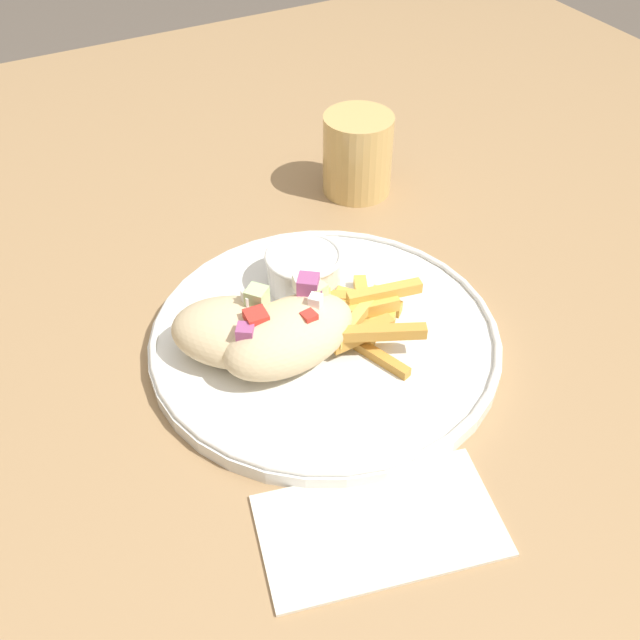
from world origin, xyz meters
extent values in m
cube|color=#9E7A51|center=(0.00, 0.00, 0.73)|extent=(1.58, 1.58, 0.04)
cylinder|color=#9E7A51|center=(0.72, 0.72, 0.36)|extent=(0.06, 0.06, 0.71)
cube|color=silver|center=(-0.05, -0.17, 0.75)|extent=(0.19, 0.13, 0.00)
cylinder|color=white|center=(0.00, 0.01, 0.75)|extent=(0.32, 0.32, 0.01)
torus|color=white|center=(0.00, 0.01, 0.76)|extent=(0.31, 0.31, 0.01)
ellipsoid|color=beige|center=(-0.04, 0.00, 0.79)|extent=(0.13, 0.09, 0.06)
cube|color=silver|center=(-0.02, 0.02, 0.82)|extent=(0.02, 0.02, 0.01)
cube|color=white|center=(-0.02, 0.00, 0.82)|extent=(0.01, 0.01, 0.01)
cube|color=#B7D693|center=(-0.01, 0.02, 0.81)|extent=(0.02, 0.02, 0.01)
cube|color=red|center=(-0.03, -0.01, 0.81)|extent=(0.01, 0.01, 0.01)
cube|color=#A34C84|center=(-0.01, 0.02, 0.82)|extent=(0.02, 0.02, 0.02)
cube|color=#A34C84|center=(-0.01, 0.02, 0.81)|extent=(0.02, 0.02, 0.01)
ellipsoid|color=beige|center=(-0.08, 0.03, 0.79)|extent=(0.14, 0.13, 0.05)
cube|color=#A34C84|center=(-0.08, 0.00, 0.81)|extent=(0.02, 0.02, 0.01)
cube|color=red|center=(-0.07, 0.01, 0.81)|extent=(0.02, 0.02, 0.02)
cube|color=#B7D693|center=(-0.06, 0.03, 0.82)|extent=(0.02, 0.02, 0.02)
cube|color=silver|center=(-0.06, 0.03, 0.81)|extent=(0.02, 0.02, 0.02)
cube|color=white|center=(-0.06, 0.03, 0.81)|extent=(0.01, 0.01, 0.01)
cube|color=gold|center=(0.05, 0.02, 0.77)|extent=(0.04, 0.08, 0.01)
cube|color=gold|center=(0.03, 0.02, 0.77)|extent=(0.07, 0.03, 0.01)
cube|color=gold|center=(0.04, 0.02, 0.77)|extent=(0.06, 0.06, 0.01)
cube|color=gold|center=(0.02, -0.04, 0.77)|extent=(0.03, 0.07, 0.01)
cube|color=gold|center=(0.04, 0.04, 0.77)|extent=(0.06, 0.05, 0.01)
cube|color=gold|center=(0.05, 0.00, 0.77)|extent=(0.06, 0.05, 0.01)
cube|color=gold|center=(0.05, 0.03, 0.77)|extent=(0.05, 0.06, 0.01)
cube|color=gold|center=(0.06, 0.01, 0.79)|extent=(0.07, 0.02, 0.01)
cube|color=#E5B251|center=(0.02, 0.05, 0.77)|extent=(0.04, 0.08, 0.01)
cube|color=gold|center=(0.04, 0.01, 0.78)|extent=(0.07, 0.02, 0.01)
cube|color=gold|center=(0.02, -0.02, 0.78)|extent=(0.06, 0.02, 0.01)
cube|color=#E5B251|center=(0.03, 0.00, 0.78)|extent=(0.07, 0.05, 0.01)
cube|color=gold|center=(0.03, -0.03, 0.79)|extent=(0.08, 0.04, 0.01)
cylinder|color=white|center=(0.02, 0.08, 0.78)|extent=(0.07, 0.07, 0.04)
cylinder|color=beige|center=(0.02, 0.08, 0.79)|extent=(0.06, 0.06, 0.01)
torus|color=white|center=(0.02, 0.08, 0.80)|extent=(0.07, 0.07, 0.00)
cylinder|color=tan|center=(0.16, 0.23, 0.79)|extent=(0.08, 0.08, 0.09)
cylinder|color=silver|center=(0.16, 0.23, 0.78)|extent=(0.07, 0.07, 0.06)
camera|label=1|loc=(-0.24, -0.42, 1.23)|focal=42.00mm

